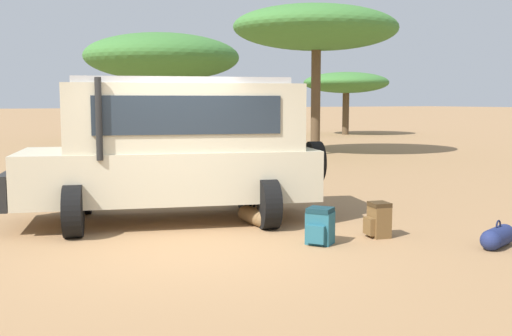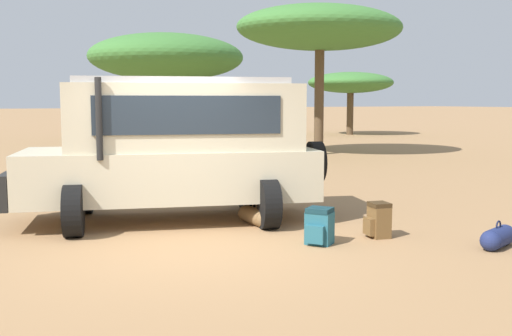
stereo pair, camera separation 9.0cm
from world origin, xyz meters
name	(u,v)px [view 1 (the left image)]	position (x,y,z in m)	size (l,w,h in m)	color
ground_plane	(185,249)	(0.00, 0.00, 0.00)	(320.00, 320.00, 0.00)	#9E754C
safari_vehicle	(176,146)	(0.62, 1.98, 1.29)	(5.46, 3.56, 2.44)	beige
backpack_beside_front_wheel	(378,220)	(2.87, -0.66, 0.26)	(0.41, 0.37, 0.53)	brown
backpack_cluster_center	(320,226)	(1.83, -0.62, 0.26)	(0.49, 0.47, 0.53)	#235B6B
duffel_bag_low_black_case	(498,237)	(3.96, -1.96, 0.15)	(0.80, 0.47, 0.39)	navy
duffel_bag_soft_canvas	(254,216)	(1.64, 1.04, 0.14)	(0.29, 0.90, 0.38)	brown
acacia_tree_centre_back	(163,57)	(7.41, 21.84, 4.26)	(7.94, 7.23, 5.46)	brown
acacia_tree_right_mid	(316,29)	(9.90, 11.57, 4.77)	(6.47, 5.65, 5.61)	brown
acacia_tree_far_right	(346,83)	(19.12, 22.02, 3.13)	(5.26, 4.95, 3.78)	brown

